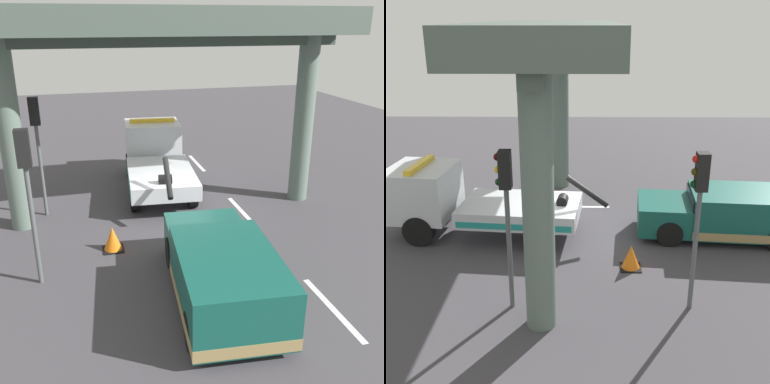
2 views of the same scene
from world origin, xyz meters
TOP-DOWN VIEW (x-y plane):
  - ground_plane at (0.00, 0.00)m, footprint 60.00×40.00m
  - lane_stripe_west at (-6.00, -2.46)m, footprint 2.60×0.16m
  - lane_stripe_mid at (0.00, -2.46)m, footprint 2.60×0.16m
  - lane_stripe_east at (6.00, -2.46)m, footprint 2.60×0.16m
  - tow_truck_white at (3.69, -0.07)m, footprint 7.33×2.92m
  - towed_van_green at (-5.01, 0.01)m, footprint 5.37×2.63m
  - overpass_structure at (0.69, 0.00)m, footprint 3.60×11.97m
  - traffic_light_near at (-2.98, 4.28)m, footprint 0.39×0.32m
  - traffic_light_far at (1.52, 4.28)m, footprint 0.39×0.32m
  - traffic_cone_orange at (-1.69, 2.28)m, footprint 0.61×0.61m

SIDE VIEW (x-z plane):
  - ground_plane at x=0.00m, z-range -0.10..0.00m
  - lane_stripe_west at x=-6.00m, z-range 0.00..0.01m
  - lane_stripe_mid at x=0.00m, z-range 0.00..0.01m
  - lane_stripe_east at x=6.00m, z-range 0.00..0.01m
  - traffic_cone_orange at x=-1.69m, z-range -0.02..0.71m
  - towed_van_green at x=-5.01m, z-range -0.01..1.57m
  - tow_truck_white at x=3.69m, z-range -0.03..2.43m
  - traffic_light_near at x=-2.98m, z-range 0.94..5.01m
  - traffic_light_far at x=1.52m, z-range 0.95..5.05m
  - overpass_structure at x=0.69m, z-range 2.49..9.28m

